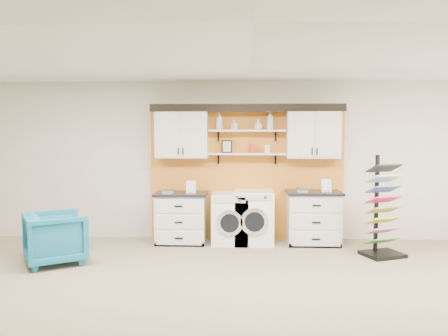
{
  "coord_description": "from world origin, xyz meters",
  "views": [
    {
      "loc": [
        -0.11,
        -3.75,
        1.86
      ],
      "look_at": [
        -0.34,
        2.3,
        1.4
      ],
      "focal_mm": 35.0,
      "sensor_mm": 36.0,
      "label": 1
    }
  ],
  "objects_px": {
    "base_cabinet_left": "(181,218)",
    "washer": "(230,218)",
    "armchair": "(56,238)",
    "dryer": "(254,217)",
    "base_cabinet_right": "(313,218)",
    "sample_rack": "(382,223)"
  },
  "relations": [
    {
      "from": "base_cabinet_left",
      "to": "washer",
      "type": "relative_size",
      "value": 1.04
    },
    {
      "from": "washer",
      "to": "armchair",
      "type": "relative_size",
      "value": 1.05
    },
    {
      "from": "dryer",
      "to": "armchair",
      "type": "xyz_separation_m",
      "value": [
        -2.91,
        -1.27,
        -0.08
      ]
    },
    {
      "from": "base_cabinet_right",
      "to": "base_cabinet_left",
      "type": "bearing_deg",
      "value": 180.0
    },
    {
      "from": "base_cabinet_left",
      "to": "base_cabinet_right",
      "type": "height_order",
      "value": "base_cabinet_right"
    },
    {
      "from": "base_cabinet_left",
      "to": "dryer",
      "type": "relative_size",
      "value": 0.98
    },
    {
      "from": "sample_rack",
      "to": "dryer",
      "type": "bearing_deg",
      "value": 138.9
    },
    {
      "from": "base_cabinet_left",
      "to": "sample_rack",
      "type": "relative_size",
      "value": 0.57
    },
    {
      "from": "base_cabinet_left",
      "to": "dryer",
      "type": "bearing_deg",
      "value": -0.16
    },
    {
      "from": "base_cabinet_right",
      "to": "sample_rack",
      "type": "bearing_deg",
      "value": -37.16
    },
    {
      "from": "base_cabinet_left",
      "to": "sample_rack",
      "type": "xyz_separation_m",
      "value": [
        3.19,
        -0.71,
        0.07
      ]
    },
    {
      "from": "washer",
      "to": "sample_rack",
      "type": "height_order",
      "value": "sample_rack"
    },
    {
      "from": "base_cabinet_left",
      "to": "armchair",
      "type": "bearing_deg",
      "value": -142.47
    },
    {
      "from": "sample_rack",
      "to": "base_cabinet_right",
      "type": "bearing_deg",
      "value": 121.65
    },
    {
      "from": "washer",
      "to": "dryer",
      "type": "height_order",
      "value": "dryer"
    },
    {
      "from": "dryer",
      "to": "sample_rack",
      "type": "height_order",
      "value": "sample_rack"
    },
    {
      "from": "washer",
      "to": "dryer",
      "type": "bearing_deg",
      "value": 0.0
    },
    {
      "from": "washer",
      "to": "armchair",
      "type": "bearing_deg",
      "value": -153.09
    },
    {
      "from": "dryer",
      "to": "washer",
      "type": "bearing_deg",
      "value": -180.0
    },
    {
      "from": "base_cabinet_left",
      "to": "base_cabinet_right",
      "type": "relative_size",
      "value": 0.96
    },
    {
      "from": "base_cabinet_left",
      "to": "dryer",
      "type": "xyz_separation_m",
      "value": [
        1.25,
        -0.0,
        0.02
      ]
    },
    {
      "from": "base_cabinet_left",
      "to": "sample_rack",
      "type": "bearing_deg",
      "value": -12.48
    }
  ]
}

